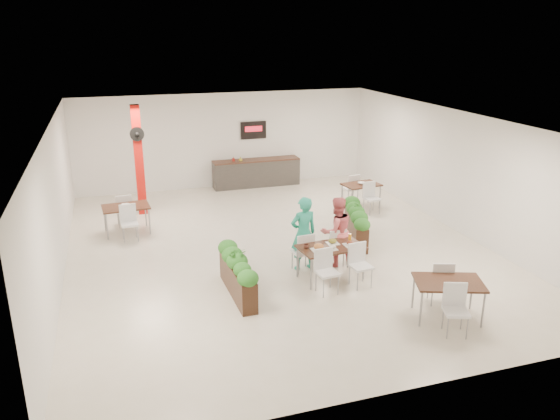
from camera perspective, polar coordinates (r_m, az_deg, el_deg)
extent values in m
plane|color=beige|center=(13.68, -0.28, -3.97)|extent=(12.00, 12.00, 0.00)
cube|color=white|center=(18.82, -5.78, 7.26)|extent=(10.00, 0.10, 3.20)
cube|color=white|center=(8.01, 12.75, -8.87)|extent=(10.00, 0.10, 3.20)
cube|color=white|center=(12.67, -22.43, 0.42)|extent=(0.10, 12.00, 3.20)
cube|color=white|center=(15.35, 17.86, 3.91)|extent=(0.10, 12.00, 3.20)
cube|color=white|center=(12.81, -0.30, 9.38)|extent=(10.00, 12.00, 0.04)
cube|color=#B5120C|center=(16.30, -14.53, 5.03)|extent=(0.25, 0.25, 3.20)
cylinder|color=black|center=(15.97, -14.72, 7.68)|extent=(0.40, 0.06, 0.40)
sphere|color=black|center=(15.93, -14.71, 7.65)|extent=(0.12, 0.12, 0.12)
cube|color=#33302D|center=(18.97, -2.49, 3.86)|extent=(3.00, 0.60, 0.90)
cube|color=#331D11|center=(18.85, -2.51, 5.24)|extent=(3.00, 0.62, 0.04)
cube|color=black|center=(18.95, -2.80, 8.33)|extent=(0.90, 0.04, 0.60)
cube|color=red|center=(18.91, -2.78, 8.46)|extent=(0.60, 0.02, 0.18)
imported|color=maroon|center=(18.64, -4.90, 5.40)|extent=(0.09, 0.09, 0.19)
imported|color=gold|center=(18.70, -4.15, 5.43)|extent=(0.13, 0.13, 0.17)
cube|color=#331D11|center=(11.85, 5.36, -3.89)|extent=(1.47, 0.93, 0.04)
cylinder|color=gray|center=(11.45, 3.27, -6.71)|extent=(0.04, 0.04, 0.71)
cylinder|color=gray|center=(12.03, 8.77, -5.62)|extent=(0.04, 0.04, 0.71)
cylinder|color=gray|center=(12.01, 1.83, -5.45)|extent=(0.04, 0.04, 0.71)
cylinder|color=gray|center=(12.56, 7.15, -4.48)|extent=(0.04, 0.04, 0.71)
cube|color=white|center=(12.28, 2.34, -4.41)|extent=(0.46, 0.46, 0.05)
cube|color=white|center=(12.03, 2.74, -3.64)|extent=(0.42, 0.08, 0.45)
cylinder|color=gray|center=(12.58, 2.70, -5.00)|extent=(0.02, 0.02, 0.43)
cylinder|color=gray|center=(12.45, 1.28, -5.25)|extent=(0.02, 0.02, 0.43)
cylinder|color=gray|center=(12.30, 3.39, -5.58)|extent=(0.02, 0.02, 0.43)
cylinder|color=gray|center=(12.17, 1.94, -5.84)|extent=(0.02, 0.02, 0.43)
cube|color=white|center=(12.62, 5.63, -3.84)|extent=(0.46, 0.46, 0.05)
cube|color=white|center=(12.38, 6.09, -3.07)|extent=(0.42, 0.08, 0.45)
cylinder|color=gray|center=(12.93, 5.90, -4.43)|extent=(0.02, 0.02, 0.43)
cylinder|color=gray|center=(12.77, 4.56, -4.67)|extent=(0.02, 0.02, 0.43)
cylinder|color=gray|center=(12.65, 6.64, -4.97)|extent=(0.02, 0.02, 0.43)
cylinder|color=gray|center=(12.50, 5.28, -5.23)|extent=(0.02, 0.02, 0.43)
cube|color=white|center=(11.30, 4.97, -6.57)|extent=(0.46, 0.46, 0.05)
cube|color=white|center=(11.35, 4.55, -5.06)|extent=(0.42, 0.08, 0.45)
cylinder|color=gray|center=(11.20, 4.57, -8.15)|extent=(0.02, 0.02, 0.43)
cylinder|color=gray|center=(11.35, 6.10, -7.82)|extent=(0.02, 0.02, 0.43)
cylinder|color=gray|center=(11.47, 3.78, -7.45)|extent=(0.02, 0.02, 0.43)
cylinder|color=gray|center=(11.61, 5.29, -7.15)|extent=(0.02, 0.02, 0.43)
cube|color=white|center=(11.67, 8.46, -5.87)|extent=(0.46, 0.46, 0.05)
cube|color=white|center=(11.72, 8.03, -4.41)|extent=(0.42, 0.08, 0.45)
cylinder|color=gray|center=(11.56, 8.12, -7.39)|extent=(0.02, 0.02, 0.43)
cylinder|color=gray|center=(11.73, 9.55, -7.08)|extent=(0.02, 0.02, 0.43)
cylinder|color=gray|center=(11.82, 7.26, -6.75)|extent=(0.02, 0.02, 0.43)
cylinder|color=gray|center=(11.98, 8.68, -6.45)|extent=(0.02, 0.02, 0.43)
cube|color=white|center=(11.61, 4.07, -4.20)|extent=(0.33, 0.33, 0.01)
ellipsoid|color=#A04B28|center=(11.58, 4.08, -3.86)|extent=(0.22, 0.22, 0.13)
cube|color=white|center=(11.98, 5.51, -3.49)|extent=(0.28, 0.28, 0.01)
ellipsoid|color=orange|center=(11.96, 5.52, -3.22)|extent=(0.18, 0.18, 0.11)
cube|color=white|center=(11.93, 7.33, -3.66)|extent=(0.28, 0.28, 0.01)
ellipsoid|color=#45130D|center=(11.91, 7.34, -3.42)|extent=(0.16, 0.16, 0.10)
cube|color=white|center=(11.67, 5.56, -4.11)|extent=(0.20, 0.20, 0.01)
ellipsoid|color=white|center=(11.66, 5.57, -3.91)|extent=(0.12, 0.12, 0.07)
cylinder|color=orange|center=(12.19, 7.32, -2.83)|extent=(0.07, 0.07, 0.15)
imported|color=#522C23|center=(11.67, 2.75, -3.82)|extent=(0.12, 0.12, 0.10)
imported|color=teal|center=(12.23, 2.47, -2.47)|extent=(0.66, 0.47, 1.71)
imported|color=#EA686E|center=(12.52, 5.91, -2.24)|extent=(0.85, 0.69, 1.63)
cube|color=black|center=(11.29, -4.45, -7.33)|extent=(0.36, 1.90, 0.63)
ellipsoid|color=#1A5B1A|center=(10.40, -3.38, -6.99)|extent=(0.40, 0.40, 0.32)
ellipsoid|color=#1A5B1A|center=(10.76, -3.96, -6.12)|extent=(0.40, 0.40, 0.32)
ellipsoid|color=#1A5B1A|center=(11.11, -4.50, -5.31)|extent=(0.40, 0.40, 0.32)
ellipsoid|color=#1A5B1A|center=(11.47, -5.01, -4.54)|extent=(0.40, 0.40, 0.32)
ellipsoid|color=#1A5B1A|center=(11.82, -5.48, -3.82)|extent=(0.40, 0.40, 0.32)
imported|color=#1A5B1A|center=(11.07, -4.51, -4.90)|extent=(0.37, 0.32, 0.41)
cube|color=black|center=(14.18, 7.94, -1.98)|extent=(0.81, 1.89, 0.63)
ellipsoid|color=#1A5B1A|center=(13.30, 8.57, -1.42)|extent=(0.40, 0.40, 0.32)
ellipsoid|color=#1A5B1A|center=(13.67, 8.29, -0.86)|extent=(0.40, 0.40, 0.32)
ellipsoid|color=#1A5B1A|center=(14.03, 8.01, -0.33)|extent=(0.40, 0.40, 0.32)
ellipsoid|color=#1A5B1A|center=(14.40, 7.76, 0.18)|extent=(0.40, 0.40, 0.32)
ellipsoid|color=#1A5B1A|center=(14.77, 7.51, 0.66)|extent=(0.40, 0.40, 0.32)
imported|color=#1A5B1A|center=(14.01, 8.03, 0.00)|extent=(0.23, 0.23, 0.41)
cube|color=#331D11|center=(15.01, -15.82, 0.32)|extent=(1.26, 0.89, 0.04)
cylinder|color=gray|center=(14.77, -17.63, -1.69)|extent=(0.04, 0.04, 0.71)
cylinder|color=gray|center=(14.86, -13.47, -1.19)|extent=(0.04, 0.04, 0.71)
cylinder|color=gray|center=(15.41, -17.84, -0.87)|extent=(0.04, 0.04, 0.71)
cylinder|color=gray|center=(15.50, -13.86, -0.40)|extent=(0.04, 0.04, 0.71)
cube|color=white|center=(15.66, -15.98, -0.02)|extent=(0.45, 0.45, 0.05)
cube|color=white|center=(15.41, -15.98, 0.66)|extent=(0.42, 0.07, 0.45)
cylinder|color=gray|center=(15.91, -15.37, -0.57)|extent=(0.02, 0.02, 0.43)
cylinder|color=gray|center=(15.88, -16.58, -0.71)|extent=(0.02, 0.02, 0.43)
cylinder|color=gray|center=(15.59, -15.22, -0.95)|extent=(0.02, 0.02, 0.43)
cylinder|color=gray|center=(15.56, -16.45, -1.10)|extent=(0.02, 0.02, 0.43)
cube|color=white|center=(14.53, -15.45, -1.41)|extent=(0.45, 0.45, 0.05)
cube|color=white|center=(14.63, -15.63, -0.25)|extent=(0.42, 0.07, 0.45)
cylinder|color=gray|center=(14.43, -15.96, -2.58)|extent=(0.02, 0.02, 0.43)
cylinder|color=gray|center=(14.46, -14.63, -2.42)|extent=(0.02, 0.02, 0.43)
cylinder|color=gray|center=(14.75, -16.11, -2.14)|extent=(0.02, 0.02, 0.43)
cylinder|color=gray|center=(14.78, -14.80, -1.98)|extent=(0.02, 0.02, 0.43)
imported|color=white|center=(14.99, -15.83, 0.49)|extent=(0.22, 0.22, 0.05)
cube|color=#331D11|center=(16.70, 8.50, 2.64)|extent=(1.18, 0.86, 0.04)
cylinder|color=gray|center=(16.31, 7.59, 0.92)|extent=(0.04, 0.04, 0.71)
cylinder|color=gray|center=(16.83, 10.39, 1.33)|extent=(0.04, 0.04, 0.71)
cylinder|color=gray|center=(16.80, 6.48, 1.49)|extent=(0.04, 0.04, 0.71)
cylinder|color=gray|center=(17.31, 9.24, 1.88)|extent=(0.04, 0.04, 0.71)
cube|color=white|center=(17.26, 7.37, 2.25)|extent=(0.47, 0.47, 0.05)
cube|color=white|center=(17.04, 7.74, 2.89)|extent=(0.42, 0.09, 0.45)
cylinder|color=gray|center=(17.55, 7.52, 1.71)|extent=(0.02, 0.02, 0.43)
cylinder|color=gray|center=(17.38, 6.57, 1.58)|extent=(0.02, 0.02, 0.43)
cylinder|color=gray|center=(17.28, 8.12, 1.42)|extent=(0.02, 0.02, 0.43)
cylinder|color=gray|center=(17.10, 7.16, 1.28)|extent=(0.02, 0.02, 0.43)
cube|color=white|center=(16.30, 9.60, 1.17)|extent=(0.47, 0.47, 0.05)
cube|color=white|center=(16.38, 9.28, 2.18)|extent=(0.42, 0.09, 0.45)
cylinder|color=gray|center=(16.15, 9.40, 0.14)|extent=(0.02, 0.02, 0.43)
cylinder|color=gray|center=(16.34, 10.39, 0.29)|extent=(0.02, 0.02, 0.43)
cylinder|color=gray|center=(16.42, 8.74, 0.47)|extent=(0.02, 0.02, 0.43)
cylinder|color=gray|center=(16.60, 9.72, 0.63)|extent=(0.02, 0.02, 0.43)
imported|color=white|center=(16.69, 8.51, 2.80)|extent=(0.22, 0.22, 0.05)
cube|color=#331D11|center=(10.70, 17.24, -7.24)|extent=(1.45, 1.20, 0.04)
cylinder|color=gray|center=(10.42, 14.51, -9.99)|extent=(0.04, 0.04, 0.71)
cylinder|color=gray|center=(10.72, 20.46, -9.78)|extent=(0.04, 0.04, 0.71)
cylinder|color=gray|center=(11.04, 13.75, -8.26)|extent=(0.04, 0.04, 0.71)
cylinder|color=gray|center=(11.32, 19.38, -8.11)|extent=(0.04, 0.04, 0.71)
cube|color=white|center=(11.34, 16.35, -7.21)|extent=(0.54, 0.54, 0.05)
cube|color=white|center=(11.07, 16.70, -6.47)|extent=(0.41, 0.18, 0.45)
cylinder|color=gray|center=(11.63, 16.87, -7.88)|extent=(0.02, 0.02, 0.43)
cylinder|color=gray|center=(11.55, 15.23, -7.92)|extent=(0.02, 0.02, 0.43)
cylinder|color=gray|center=(11.34, 17.29, -8.64)|extent=(0.02, 0.02, 0.43)
cylinder|color=gray|center=(11.25, 15.60, -8.68)|extent=(0.02, 0.02, 0.43)
cube|color=white|center=(10.31, 17.93, -10.07)|extent=(0.54, 0.54, 0.05)
cube|color=white|center=(10.36, 17.79, -8.36)|extent=(0.41, 0.18, 0.45)
cylinder|color=gray|center=(10.23, 17.11, -11.71)|extent=(0.02, 0.02, 0.43)
cylinder|color=gray|center=(10.32, 18.97, -11.63)|extent=(0.02, 0.02, 0.43)
cylinder|color=gray|center=(10.52, 16.65, -10.80)|extent=(0.02, 0.02, 0.43)
cylinder|color=gray|center=(10.61, 18.46, -10.72)|extent=(0.02, 0.02, 0.43)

